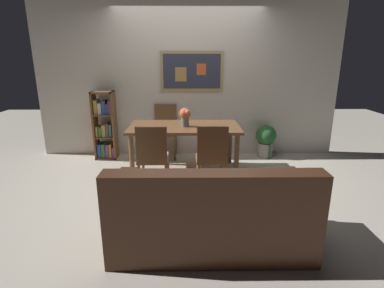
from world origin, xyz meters
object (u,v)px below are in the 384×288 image
object	(u,v)px
potted_ivy	(266,139)
flower_vase	(185,116)
leather_couch	(210,216)
dining_chair_near_left	(153,154)
bookshelf	(105,128)
dining_table	(184,131)
dining_chair_far_left	(166,127)
dining_chair_near_right	(212,153)

from	to	relation	value
potted_ivy	flower_vase	world-z (taller)	flower_vase
leather_couch	potted_ivy	xyz separation A→B (m)	(1.16, 2.62, 0.00)
dining_chair_near_left	bookshelf	world-z (taller)	bookshelf
dining_table	flower_vase	xyz separation A→B (m)	(0.02, -0.05, 0.25)
dining_chair_far_left	bookshelf	distance (m)	1.03
dining_chair_near_left	dining_chair_near_right	bearing A→B (deg)	1.13
dining_table	dining_chair_far_left	world-z (taller)	dining_chair_far_left
dining_chair_far_left	leather_couch	world-z (taller)	dining_chair_far_left
flower_vase	leather_couch	bearing A→B (deg)	-82.62
potted_ivy	leather_couch	bearing A→B (deg)	-113.93
dining_chair_near_right	leather_couch	xyz separation A→B (m)	(-0.10, -1.17, -0.23)
dining_chair_near_right	flower_vase	world-z (taller)	flower_vase
dining_chair_far_left	flower_vase	distance (m)	0.93
flower_vase	dining_chair_far_left	bearing A→B (deg)	114.30
potted_ivy	flower_vase	xyz separation A→B (m)	(-1.41, -0.74, 0.57)
dining_chair_near_right	potted_ivy	xyz separation A→B (m)	(1.07, 1.45, -0.22)
dining_chair_near_left	bookshelf	size ratio (longest dim) A/B	0.78
dining_chair_far_left	bookshelf	size ratio (longest dim) A/B	0.78
dining_chair_near_left	flower_vase	world-z (taller)	flower_vase
flower_vase	dining_chair_near_left	bearing A→B (deg)	-119.17
potted_ivy	dining_chair_near_right	bearing A→B (deg)	-126.23
dining_chair_near_right	bookshelf	bearing A→B (deg)	140.81
dining_chair_near_left	potted_ivy	xyz separation A→B (m)	(1.81, 1.47, -0.22)
bookshelf	potted_ivy	distance (m)	2.79
dining_table	potted_ivy	xyz separation A→B (m)	(1.42, 0.70, -0.32)
dining_chair_far_left	potted_ivy	size ratio (longest dim) A/B	1.61
dining_chair_far_left	potted_ivy	distance (m)	1.78
dining_chair_far_left	potted_ivy	world-z (taller)	dining_chair_far_left
dining_table	dining_chair_near_right	world-z (taller)	dining_chair_near_right
dining_chair_far_left	bookshelf	bearing A→B (deg)	-174.51
dining_table	dining_chair_near_left	distance (m)	0.87
dining_chair_near_right	bookshelf	size ratio (longest dim) A/B	0.78
leather_couch	potted_ivy	distance (m)	2.87
dining_chair_near_right	leather_couch	bearing A→B (deg)	-94.79
leather_couch	bookshelf	size ratio (longest dim) A/B	1.55
dining_chair_far_left	flower_vase	xyz separation A→B (m)	(0.36, -0.79, 0.35)
dining_chair_far_left	bookshelf	world-z (taller)	bookshelf
dining_chair_near_right	potted_ivy	world-z (taller)	dining_chair_near_right
dining_chair_near_right	flower_vase	bearing A→B (deg)	115.60
bookshelf	potted_ivy	size ratio (longest dim) A/B	2.05
dining_table	dining_chair_near_right	bearing A→B (deg)	-64.77
flower_vase	bookshelf	bearing A→B (deg)	153.41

